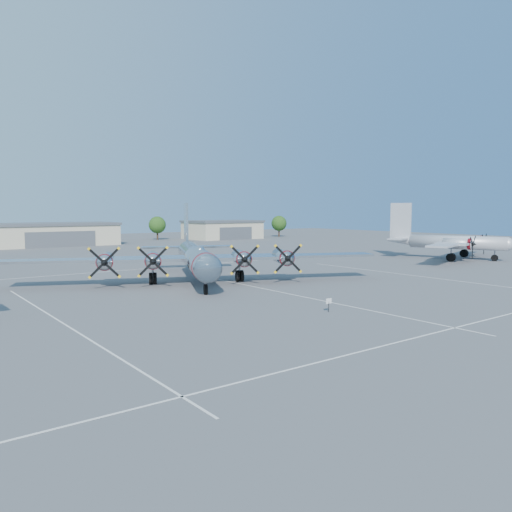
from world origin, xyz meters
TOP-DOWN VIEW (x-y plane):
  - ground at (0.00, 0.00)m, footprint 260.00×260.00m
  - parking_lines at (0.00, -1.75)m, footprint 60.00×50.08m
  - hangar_center at (0.00, 81.96)m, footprint 28.60×14.60m
  - hangar_east at (48.00, 81.96)m, footprint 20.60×14.60m
  - tree_east at (30.00, 88.00)m, footprint 4.80×4.80m
  - tree_far_east at (68.00, 80.00)m, footprint 4.80×4.80m
  - main_bomber_b29 at (-2.80, 9.98)m, footprint 50.74×44.00m
  - twin_engine_east at (45.90, 6.87)m, footprint 35.98×30.58m
  - info_placard at (-3.23, -12.61)m, footprint 0.60×0.07m

SIDE VIEW (x-z plane):
  - ground at x=0.00m, z-range 0.00..0.00m
  - main_bomber_b29 at x=-2.80m, z-range -4.70..4.70m
  - twin_engine_east at x=45.90m, z-range -4.84..4.84m
  - parking_lines at x=0.00m, z-range 0.00..0.01m
  - info_placard at x=-3.23m, z-range 0.23..1.38m
  - hangar_center at x=0.00m, z-range 0.01..5.41m
  - hangar_east at x=48.00m, z-range 0.01..5.41m
  - tree_east at x=30.00m, z-range 0.90..7.54m
  - tree_far_east at x=68.00m, z-range 0.90..7.54m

